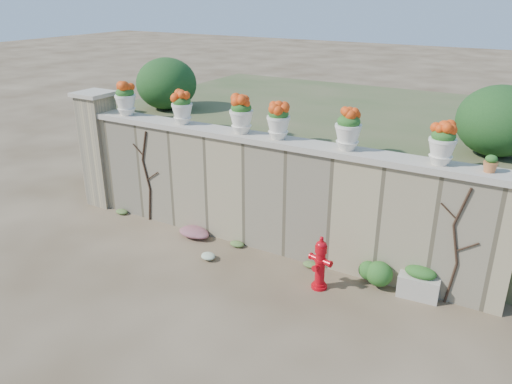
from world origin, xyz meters
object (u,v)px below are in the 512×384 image
Objects in this scene: planter_box at (419,283)px; fire_hydrant at (320,263)px; urn_pot_0 at (125,99)px; terracotta_pot at (490,164)px.

fire_hydrant is at bearing -163.25° from planter_box.
urn_pot_0 reaches higher than terracotta_pot.
fire_hydrant is 1.41× the size of planter_box.
urn_pot_0 is at bearing -177.26° from fire_hydrant.
urn_pot_0 is 2.76× the size of terracotta_pot.
terracotta_pot reaches higher than planter_box.
planter_box is 6.45m from urn_pot_0.
terracotta_pot is at bearing 0.00° from urn_pot_0.
urn_pot_0 is 6.73m from terracotta_pot.
urn_pot_0 reaches higher than planter_box.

